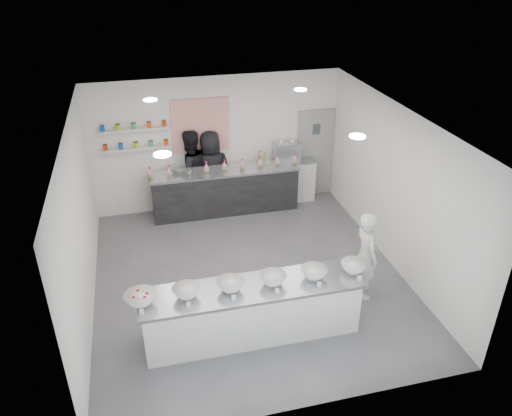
{
  "coord_description": "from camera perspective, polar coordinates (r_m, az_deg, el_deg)",
  "views": [
    {
      "loc": [
        -1.69,
        -7.28,
        5.52
      ],
      "look_at": [
        0.23,
        0.4,
        1.21
      ],
      "focal_mm": 35.0,
      "sensor_mm": 36.0,
      "label": 1
    }
  ],
  "objects": [
    {
      "name": "floor",
      "position": [
        9.29,
        -0.8,
        -7.9
      ],
      "size": [
        6.0,
        6.0,
        0.0
      ],
      "primitive_type": "plane",
      "color": "#515156",
      "rests_on": "ground"
    },
    {
      "name": "ceiling",
      "position": [
        7.88,
        -0.95,
        9.92
      ],
      "size": [
        6.0,
        6.0,
        0.0
      ],
      "primitive_type": "plane",
      "rotation": [
        3.14,
        0.0,
        0.0
      ],
      "color": "white",
      "rests_on": "floor"
    },
    {
      "name": "back_wall",
      "position": [
        11.16,
        -4.44,
        7.37
      ],
      "size": [
        5.5,
        0.0,
        5.5
      ],
      "primitive_type": "plane",
      "rotation": [
        1.57,
        0.0,
        0.0
      ],
      "color": "white",
      "rests_on": "floor"
    },
    {
      "name": "left_wall",
      "position": [
        8.38,
        -19.5,
        -1.9
      ],
      "size": [
        0.0,
        6.0,
        6.0
      ],
      "primitive_type": "plane",
      "rotation": [
        1.57,
        0.0,
        1.57
      ],
      "color": "white",
      "rests_on": "floor"
    },
    {
      "name": "right_wall",
      "position": [
        9.42,
        15.64,
        2.18
      ],
      "size": [
        0.0,
        6.0,
        6.0
      ],
      "primitive_type": "plane",
      "rotation": [
        1.57,
        0.0,
        -1.57
      ],
      "color": "white",
      "rests_on": "floor"
    },
    {
      "name": "back_door",
      "position": [
        11.87,
        6.73,
        6.23
      ],
      "size": [
        0.88,
        0.04,
        2.1
      ],
      "primitive_type": "cube",
      "color": "gray",
      "rests_on": "floor"
    },
    {
      "name": "pattern_panel",
      "position": [
        10.94,
        -6.33,
        9.34
      ],
      "size": [
        1.25,
        0.03,
        1.2
      ],
      "primitive_type": "cube",
      "color": "#E74646",
      "rests_on": "back_wall"
    },
    {
      "name": "jar_shelf_lower",
      "position": [
        10.91,
        -13.51,
        6.69
      ],
      "size": [
        1.45,
        0.22,
        0.04
      ],
      "primitive_type": "cube",
      "color": "silver",
      "rests_on": "back_wall"
    },
    {
      "name": "jar_shelf_upper",
      "position": [
        10.76,
        -13.76,
        8.76
      ],
      "size": [
        1.45,
        0.22,
        0.04
      ],
      "primitive_type": "cube",
      "color": "silver",
      "rests_on": "back_wall"
    },
    {
      "name": "preserve_jars",
      "position": [
        10.79,
        -13.67,
        8.03
      ],
      "size": [
        1.45,
        0.1,
        0.56
      ],
      "primitive_type": null,
      "color": "red",
      "rests_on": "jar_shelf_lower"
    },
    {
      "name": "downlight_0",
      "position": [
        6.78,
        -10.64,
        6.05
      ],
      "size": [
        0.24,
        0.24,
        0.02
      ],
      "primitive_type": "cylinder",
      "color": "white",
      "rests_on": "ceiling"
    },
    {
      "name": "downlight_1",
      "position": [
        7.44,
        11.52,
        8.02
      ],
      "size": [
        0.24,
        0.24,
        0.02
      ],
      "primitive_type": "cylinder",
      "color": "white",
      "rests_on": "ceiling"
    },
    {
      "name": "downlight_2",
      "position": [
        9.24,
        -11.98,
        12.0
      ],
      "size": [
        0.24,
        0.24,
        0.02
      ],
      "primitive_type": "cylinder",
      "color": "white",
      "rests_on": "ceiling"
    },
    {
      "name": "downlight_3",
      "position": [
        9.74,
        5.1,
        13.33
      ],
      "size": [
        0.24,
        0.24,
        0.02
      ],
      "primitive_type": "cylinder",
      "color": "white",
      "rests_on": "ceiling"
    },
    {
      "name": "prep_counter",
      "position": [
        7.83,
        -0.46,
        -11.7
      ],
      "size": [
        3.39,
        0.79,
        0.92
      ],
      "primitive_type": "cube",
      "rotation": [
        0.0,
        0.0,
        -0.01
      ],
      "color": "silver",
      "rests_on": "floor"
    },
    {
      "name": "back_bar",
      "position": [
        11.19,
        -3.52,
        1.91
      ],
      "size": [
        3.28,
        0.62,
        1.02
      ],
      "primitive_type": "cube",
      "rotation": [
        0.0,
        0.0,
        -0.01
      ],
      "color": "black",
      "rests_on": "floor"
    },
    {
      "name": "sneeze_guard",
      "position": [
        10.66,
        -3.34,
        4.34
      ],
      "size": [
        3.23,
        0.03,
        0.28
      ],
      "primitive_type": "cube",
      "rotation": [
        0.0,
        0.0,
        -0.01
      ],
      "color": "white",
      "rests_on": "back_bar"
    },
    {
      "name": "espresso_ledge",
      "position": [
        11.7,
        3.44,
        3.08
      ],
      "size": [
        1.34,
        0.43,
        0.99
      ],
      "primitive_type": "cube",
      "color": "silver",
      "rests_on": "floor"
    },
    {
      "name": "espresso_machine",
      "position": [
        11.4,
        3.5,
        6.35
      ],
      "size": [
        0.59,
        0.41,
        0.45
      ],
      "primitive_type": "cube",
      "color": "#93969E",
      "rests_on": "espresso_ledge"
    },
    {
      "name": "cup_stacks",
      "position": [
        11.29,
        0.85,
        5.78
      ],
      "size": [
        0.24,
        0.24,
        0.31
      ],
      "primitive_type": null,
      "color": "tan",
      "rests_on": "espresso_ledge"
    },
    {
      "name": "prep_bowls",
      "position": [
        7.49,
        -0.47,
        -8.52
      ],
      "size": [
        3.66,
        0.53,
        0.16
      ],
      "primitive_type": null,
      "rotation": [
        0.0,
        0.0,
        -0.01
      ],
      "color": "white",
      "rests_on": "prep_counter"
    },
    {
      "name": "label_cards",
      "position": [
        7.12,
        0.57,
        -11.29
      ],
      "size": [
        3.31,
        0.04,
        0.07
      ],
      "primitive_type": null,
      "color": "white",
      "rests_on": "prep_counter"
    },
    {
      "name": "cookie_bags",
      "position": [
        10.92,
        -3.62,
        4.89
      ],
      "size": [
        3.34,
        0.15,
        0.26
      ],
      "primitive_type": null,
      "rotation": [
        0.0,
        0.0,
        -0.01
      ],
      "color": "#FF82C8",
      "rests_on": "back_bar"
    },
    {
      "name": "woman_prep",
      "position": [
        8.63,
        12.43,
        -5.32
      ],
      "size": [
        0.4,
        0.6,
        1.61
      ],
      "primitive_type": "imported",
      "rotation": [
        0.0,
        0.0,
        1.6
      ],
      "color": "silver",
      "rests_on": "floor"
    },
    {
      "name": "staff_left",
      "position": [
        11.13,
        -7.52,
        4.12
      ],
      "size": [
        1.12,
        0.99,
        1.92
      ],
      "primitive_type": "imported",
      "rotation": [
        0.0,
        0.0,
        3.48
      ],
      "color": "black",
      "rests_on": "floor"
    },
    {
      "name": "staff_right",
      "position": [
        11.2,
        -5.11,
        4.23
      ],
      "size": [
        0.94,
        0.65,
        1.85
      ],
      "primitive_type": "imported",
      "rotation": [
        0.0,
        0.0,
        3.21
      ],
      "color": "black",
      "rests_on": "floor"
    }
  ]
}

